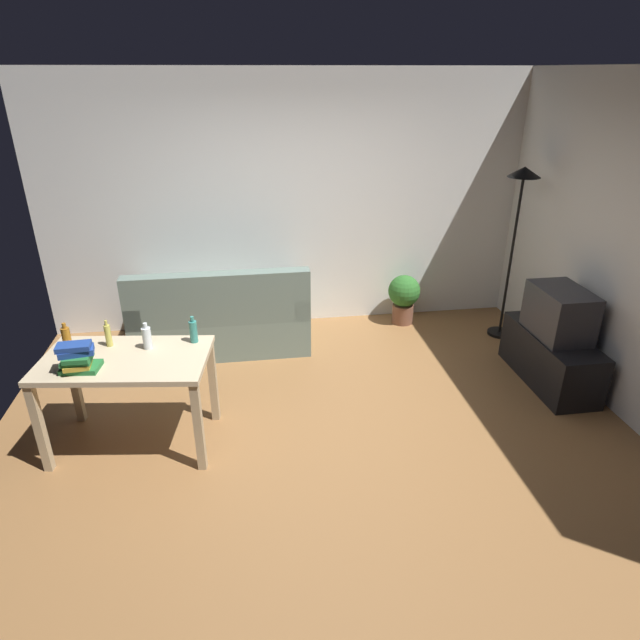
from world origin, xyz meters
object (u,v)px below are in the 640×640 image
object	(u,v)px
couch	(222,320)
bottle_clear	(147,338)
potted_plant	(404,296)
book_stack	(78,358)
tv_stand	(550,358)
desk	(127,370)
torchiere_lamp	(519,207)
tv	(560,313)
bottle_amber	(67,338)
bottle_squat	(108,335)
bottle_tall	(193,331)

from	to	relation	value
couch	bottle_clear	bearing A→B (deg)	71.22
couch	potted_plant	world-z (taller)	couch
couch	book_stack	size ratio (longest dim) A/B	6.51
tv_stand	desk	distance (m)	3.70
desk	potted_plant	size ratio (longest dim) A/B	2.25
tv_stand	book_stack	distance (m)	4.02
torchiere_lamp	tv	bearing A→B (deg)	-89.79
bottle_clear	book_stack	size ratio (longest dim) A/B	0.76
desk	bottle_amber	xyz separation A→B (m)	(-0.44, 0.20, 0.20)
tv_stand	potted_plant	distance (m)	1.75
couch	desk	world-z (taller)	couch
torchiere_lamp	book_stack	size ratio (longest dim) A/B	6.64
bottle_clear	tv_stand	bearing A→B (deg)	4.61
couch	bottle_amber	size ratio (longest dim) A/B	8.41
book_stack	tv	bearing A→B (deg)	7.95
tv_stand	bottle_clear	xyz separation A→B (m)	(-3.50, -0.28, 0.61)
desk	bottle_amber	world-z (taller)	bottle_amber
torchiere_lamp	bottle_squat	bearing A→B (deg)	-162.58
desk	book_stack	distance (m)	0.37
bottle_squat	tv	bearing A→B (deg)	2.98
tv_stand	bottle_tall	xyz separation A→B (m)	(-3.17, -0.22, 0.61)
tv	bottle_amber	size ratio (longest dim) A/B	2.84
potted_plant	bottle_clear	bearing A→B (deg)	-145.54
bottle_tall	potted_plant	bearing A→B (deg)	37.41
desk	torchiere_lamp	bearing A→B (deg)	28.37
torchiere_lamp	bottle_amber	world-z (taller)	torchiere_lamp
bottle_amber	bottle_clear	bearing A→B (deg)	-7.74
bottle_amber	bottle_tall	world-z (taller)	bottle_tall
tv	bottle_tall	xyz separation A→B (m)	(-3.17, -0.22, 0.15)
desk	bottle_clear	xyz separation A→B (m)	(0.16, 0.12, 0.20)
couch	desk	xyz separation A→B (m)	(-0.64, -1.54, 0.34)
couch	desk	bearing A→B (deg)	67.46
desk	bottle_squat	xyz separation A→B (m)	(-0.14, 0.20, 0.20)
bottle_tall	book_stack	distance (m)	0.83
couch	desk	distance (m)	1.70
couch	bottle_clear	xyz separation A→B (m)	(-0.48, -1.42, 0.54)
torchiere_lamp	potted_plant	xyz separation A→B (m)	(-0.98, 0.46, -1.08)
bottle_clear	bottle_amber	bearing A→B (deg)	172.26
tv_stand	bottle_amber	world-z (taller)	bottle_amber
desk	bottle_squat	bearing A→B (deg)	132.18
bottle_clear	torchiere_lamp	bearing A→B (deg)	20.02
desk	bottle_tall	distance (m)	0.56
torchiere_lamp	bottle_tall	size ratio (longest dim) A/B	8.52
couch	tv_stand	xyz separation A→B (m)	(3.02, -1.14, -0.07)
tv_stand	bottle_tall	distance (m)	3.23
bottle_squat	bottle_tall	xyz separation A→B (m)	(0.63, -0.03, 0.00)
desk	bottle_clear	bearing A→B (deg)	44.56
bottle_amber	bottle_squat	xyz separation A→B (m)	(0.30, 0.00, 0.00)
potted_plant	bottle_squat	size ratio (longest dim) A/B	2.69
book_stack	tv_stand	bearing A→B (deg)	7.96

